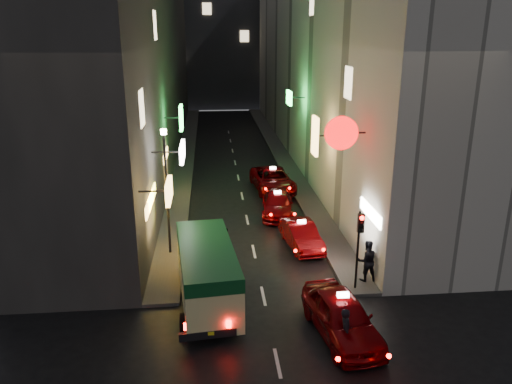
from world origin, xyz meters
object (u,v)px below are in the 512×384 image
object	(u,v)px
pedestrian_crossing	(346,328)
lamp_post	(166,184)
traffic_light	(360,234)
minibus	(207,268)
taxi_near	(342,313)

from	to	relation	value
pedestrian_crossing	lamp_post	world-z (taller)	lamp_post
pedestrian_crossing	traffic_light	size ratio (longest dim) A/B	0.55
minibus	lamp_post	size ratio (longest dim) A/B	0.99
taxi_near	lamp_post	distance (m)	10.54
taxi_near	traffic_light	distance (m)	3.82
pedestrian_crossing	traffic_light	xyz separation A→B (m)	(1.59, 4.10, 1.72)
pedestrian_crossing	traffic_light	bearing A→B (deg)	-11.42
taxi_near	traffic_light	bearing A→B (deg)	64.61
minibus	traffic_light	xyz separation A→B (m)	(6.33, 0.40, 1.06)
minibus	lamp_post	xyz separation A→B (m)	(-1.87, 4.93, 2.10)
traffic_light	lamp_post	distance (m)	9.42
pedestrian_crossing	taxi_near	bearing A→B (deg)	2.34
taxi_near	lamp_post	xyz separation A→B (m)	(-6.74, 7.59, 2.80)
taxi_near	pedestrian_crossing	world-z (taller)	taxi_near
minibus	taxi_near	bearing A→B (deg)	-28.63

